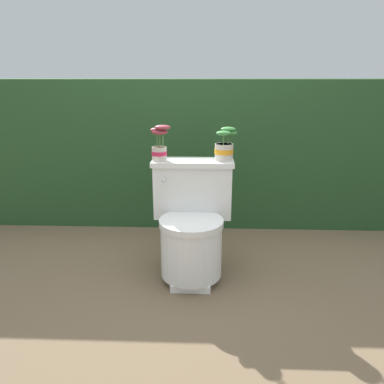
# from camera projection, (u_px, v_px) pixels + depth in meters

# --- Properties ---
(ground_plane) EXTENTS (12.00, 12.00, 0.00)m
(ground_plane) POSITION_uv_depth(u_px,v_px,m) (176.00, 282.00, 2.29)
(ground_plane) COLOR brown
(hedge_backdrop) EXTENTS (3.90, 1.06, 1.19)m
(hedge_backdrop) POSITION_uv_depth(u_px,v_px,m) (187.00, 146.00, 3.44)
(hedge_backdrop) COLOR #234723
(hedge_backdrop) RESTS_ON ground
(toilet) EXTENTS (0.51, 0.51, 0.71)m
(toilet) POSITION_uv_depth(u_px,v_px,m) (192.00, 225.00, 2.30)
(toilet) COLOR white
(toilet) RESTS_ON ground
(potted_plant_left) EXTENTS (0.13, 0.10, 0.22)m
(potted_plant_left) POSITION_uv_depth(u_px,v_px,m) (160.00, 145.00, 2.27)
(potted_plant_left) COLOR beige
(potted_plant_left) RESTS_ON toilet
(potted_plant_midleft) EXTENTS (0.14, 0.14, 0.21)m
(potted_plant_midleft) POSITION_uv_depth(u_px,v_px,m) (225.00, 147.00, 2.29)
(potted_plant_midleft) COLOR beige
(potted_plant_midleft) RESTS_ON toilet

